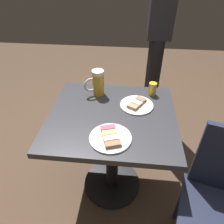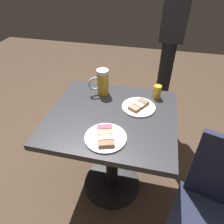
{
  "view_description": "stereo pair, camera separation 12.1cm",
  "coord_description": "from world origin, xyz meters",
  "px_view_note": "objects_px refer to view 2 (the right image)",
  "views": [
    {
      "loc": [
        -0.1,
        0.95,
        1.47
      ],
      "look_at": [
        0.0,
        0.0,
        0.72
      ],
      "focal_mm": 32.97,
      "sensor_mm": 36.0,
      "label": 1
    },
    {
      "loc": [
        -0.22,
        0.93,
        1.47
      ],
      "look_at": [
        0.0,
        0.0,
        0.72
      ],
      "focal_mm": 32.97,
      "sensor_mm": 36.0,
      "label": 2
    }
  ],
  "objects_px": {
    "cafe_chair": "(216,213)",
    "plate_near": "(106,137)",
    "beer_mug": "(102,82)",
    "patron_standing": "(172,27)",
    "beer_glass_small": "(157,92)",
    "plate_far": "(139,107)"
  },
  "relations": [
    {
      "from": "plate_far",
      "to": "patron_standing",
      "type": "bearing_deg",
      "value": -102.28
    },
    {
      "from": "cafe_chair",
      "to": "patron_standing",
      "type": "height_order",
      "value": "patron_standing"
    },
    {
      "from": "plate_near",
      "to": "beer_glass_small",
      "type": "height_order",
      "value": "beer_glass_small"
    },
    {
      "from": "beer_glass_small",
      "to": "cafe_chair",
      "type": "height_order",
      "value": "cafe_chair"
    },
    {
      "from": "beer_mug",
      "to": "patron_standing",
      "type": "xyz_separation_m",
      "value": [
        -0.41,
        -0.59,
        0.22
      ]
    },
    {
      "from": "beer_mug",
      "to": "patron_standing",
      "type": "distance_m",
      "value": 0.75
    },
    {
      "from": "beer_mug",
      "to": "beer_glass_small",
      "type": "relative_size",
      "value": 1.97
    },
    {
      "from": "cafe_chair",
      "to": "patron_standing",
      "type": "bearing_deg",
      "value": -59.62
    },
    {
      "from": "beer_glass_small",
      "to": "patron_standing",
      "type": "bearing_deg",
      "value": -95.23
    },
    {
      "from": "plate_far",
      "to": "cafe_chair",
      "type": "bearing_deg",
      "value": 133.68
    },
    {
      "from": "cafe_chair",
      "to": "plate_near",
      "type": "bearing_deg",
      "value": 0.65
    },
    {
      "from": "plate_near",
      "to": "plate_far",
      "type": "distance_m",
      "value": 0.33
    },
    {
      "from": "patron_standing",
      "to": "beer_glass_small",
      "type": "bearing_deg",
      "value": -4.74
    },
    {
      "from": "beer_mug",
      "to": "patron_standing",
      "type": "bearing_deg",
      "value": -125.21
    },
    {
      "from": "plate_near",
      "to": "patron_standing",
      "type": "xyz_separation_m",
      "value": [
        -0.28,
        -1.0,
        0.29
      ]
    },
    {
      "from": "patron_standing",
      "to": "beer_mug",
      "type": "bearing_deg",
      "value": -34.72
    },
    {
      "from": "beer_mug",
      "to": "cafe_chair",
      "type": "xyz_separation_m",
      "value": [
        -0.71,
        0.57,
        -0.29
      ]
    },
    {
      "from": "beer_mug",
      "to": "patron_standing",
      "type": "relative_size",
      "value": 0.1
    },
    {
      "from": "plate_far",
      "to": "patron_standing",
      "type": "xyz_separation_m",
      "value": [
        -0.15,
        -0.7,
        0.29
      ]
    },
    {
      "from": "beer_mug",
      "to": "plate_far",
      "type": "bearing_deg",
      "value": 157.51
    },
    {
      "from": "plate_far",
      "to": "beer_mug",
      "type": "xyz_separation_m",
      "value": [
        0.26,
        -0.11,
        0.08
      ]
    },
    {
      "from": "beer_mug",
      "to": "beer_glass_small",
      "type": "xyz_separation_m",
      "value": [
        -0.36,
        -0.03,
        -0.04
      ]
    }
  ]
}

